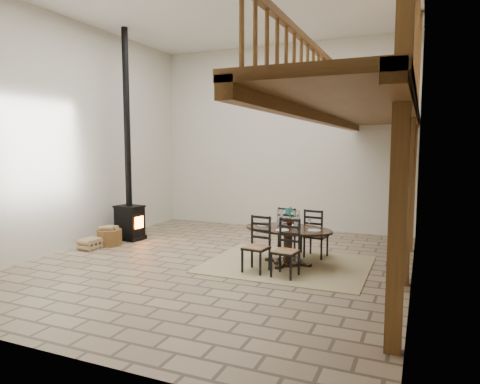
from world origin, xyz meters
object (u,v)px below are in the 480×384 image
at_px(dining_table, 288,243).
at_px(log_basket, 110,237).
at_px(wood_stove, 129,193).
at_px(log_stack, 90,244).

xyz_separation_m(dining_table, log_basket, (-4.24, -0.03, -0.22)).
height_order(dining_table, wood_stove, wood_stove).
xyz_separation_m(dining_table, wood_stove, (-4.19, 0.65, 0.72)).
bearing_deg(log_stack, wood_stove, 80.86).
xyz_separation_m(wood_stove, log_basket, (-0.05, -0.68, -0.93)).
xyz_separation_m(wood_stove, log_stack, (-0.19, -1.15, -1.01)).
bearing_deg(wood_stove, log_stack, -92.58).
bearing_deg(dining_table, wood_stove, 178.17).
distance_m(wood_stove, log_basket, 1.15).
relative_size(dining_table, log_basket, 3.65).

